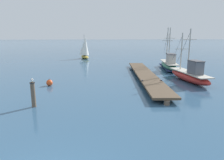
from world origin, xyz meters
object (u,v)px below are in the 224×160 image
at_px(fishing_boat_1, 190,75).
at_px(perched_seagull, 32,80).
at_px(fishing_boat_0, 169,64).
at_px(mooring_buoy, 49,83).
at_px(distant_sailboat, 85,48).
at_px(mooring_piling, 33,94).

xyz_separation_m(fishing_boat_1, perched_seagull, (-12.43, -6.23, 1.06)).
xyz_separation_m(fishing_boat_0, mooring_buoy, (-13.15, -7.92, -0.36)).
bearing_deg(distant_sailboat, mooring_buoy, -94.78).
relative_size(mooring_piling, mooring_buoy, 2.52).
relative_size(fishing_boat_0, mooring_buoy, 12.17).
distance_m(fishing_boat_0, perched_seagull, 18.50).
bearing_deg(fishing_boat_0, perched_seagull, -134.12).
relative_size(fishing_boat_1, mooring_buoy, 11.34).
bearing_deg(mooring_piling, mooring_buoy, 93.13).
bearing_deg(mooring_buoy, distant_sailboat, 85.22).
height_order(mooring_buoy, distant_sailboat, distant_sailboat).
bearing_deg(fishing_boat_1, fishing_boat_0, 86.52).
distance_m(fishing_boat_0, fishing_boat_1, 7.04).
height_order(fishing_boat_0, mooring_buoy, fishing_boat_0).
distance_m(mooring_piling, distant_sailboat, 26.16).
xyz_separation_m(fishing_boat_0, perched_seagull, (-12.86, -13.26, 1.05)).
relative_size(fishing_boat_1, mooring_piling, 4.51).
bearing_deg(mooring_buoy, mooring_piling, -86.87).
distance_m(perched_seagull, distant_sailboat, 26.13).
bearing_deg(perched_seagull, distant_sailboat, 86.83).
bearing_deg(perched_seagull, fishing_boat_1, 26.62).
distance_m(fishing_boat_1, mooring_buoy, 12.76).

